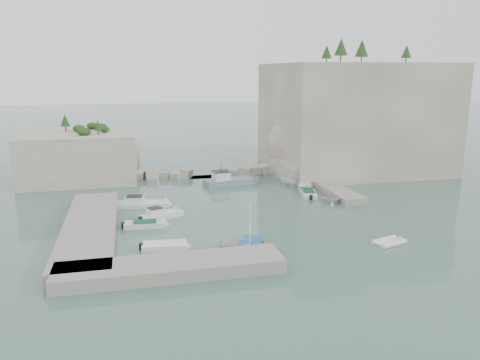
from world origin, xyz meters
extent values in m
plane|color=#476B5F|center=(0.00, 0.00, 0.00)|extent=(400.00, 400.00, 0.00)
cube|color=beige|center=(23.00, 23.00, 8.50)|extent=(26.00, 22.00, 17.00)
cube|color=beige|center=(13.00, 18.00, 1.25)|extent=(8.00, 10.00, 2.50)
cube|color=beige|center=(-20.00, 25.00, 3.50)|extent=(16.00, 14.00, 7.00)
cube|color=#9E9689|center=(-17.00, -1.00, 0.55)|extent=(5.00, 24.00, 1.10)
cube|color=#9E9689|center=(-10.00, -12.50, 0.55)|extent=(18.00, 4.00, 1.10)
cube|color=#9E9689|center=(13.50, 10.00, 0.40)|extent=(3.00, 16.00, 0.80)
cube|color=beige|center=(-1.00, 22.00, 0.70)|extent=(28.00, 3.00, 1.40)
imported|color=white|center=(-2.65, -9.03, 0.00)|extent=(6.50, 5.74, 1.12)
imported|color=silver|center=(10.97, 3.85, 0.00)|extent=(3.64, 3.44, 1.51)
imported|color=white|center=(9.97, 13.35, 0.00)|extent=(4.58, 2.31, 1.69)
cylinder|color=white|center=(-2.65, -9.03, 2.66)|extent=(0.10, 0.10, 4.20)
cone|color=#1E4219|center=(18.00, 18.00, 19.27)|extent=(1.96, 1.96, 2.45)
cone|color=#1E4219|center=(26.00, 27.00, 19.60)|extent=(2.24, 2.24, 2.80)
cone|color=#1E4219|center=(30.00, 20.00, 18.82)|extent=(1.57, 1.57, 1.96)
cone|color=#1E4219|center=(21.00, 30.00, 19.08)|extent=(1.79, 1.79, 2.24)
cone|color=#1E4219|center=(-22.00, 27.00, 8.62)|extent=(1.40, 1.40, 1.75)
cone|color=#1E4219|center=(-17.00, 22.00, 8.30)|extent=(1.12, 1.12, 1.40)
camera|label=1|loc=(-12.65, -47.37, 15.71)|focal=35.00mm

